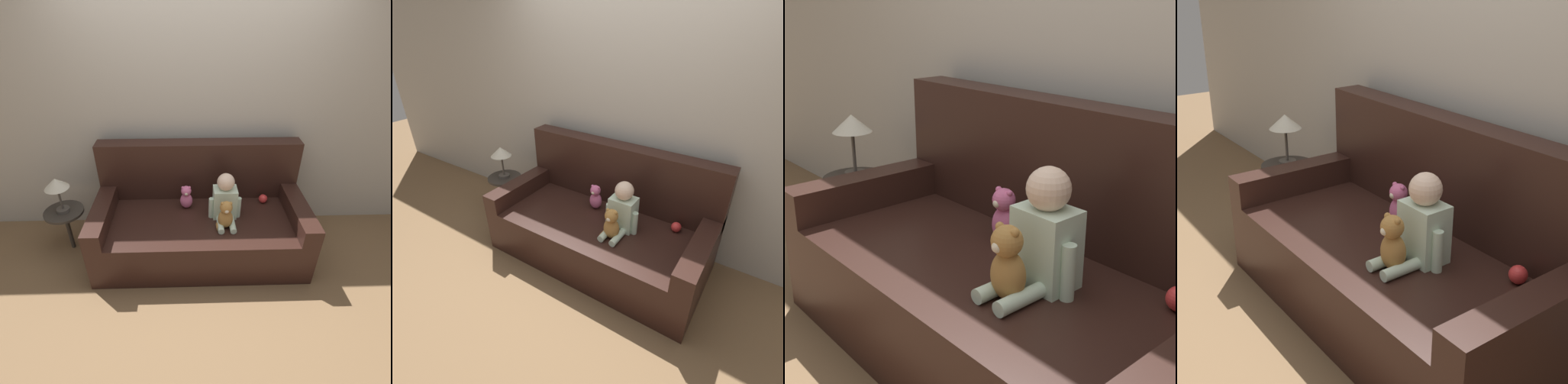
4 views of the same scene
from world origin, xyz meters
The scene contains 8 objects.
ground_plane centered at (0.00, 0.00, 0.00)m, with size 12.00×12.00×0.00m, color brown.
wall_back centered at (0.00, 0.56, 1.30)m, with size 8.00×0.05×2.60m.
couch centered at (0.00, 0.07, 0.33)m, with size 1.96×0.94×1.03m.
person_baby centered at (0.23, -0.01, 0.62)m, with size 0.30×0.36×0.44m.
teddy_bear_brown centered at (0.21, -0.17, 0.57)m, with size 0.16×0.13×0.28m.
plush_toy_side centered at (-0.13, 0.14, 0.56)m, with size 0.12×0.11×0.25m.
toy_ball centered at (0.64, 0.21, 0.48)m, with size 0.09×0.09×0.09m.
side_table centered at (-1.31, 0.09, 0.60)m, with size 0.37×0.37×0.82m.
Camera 2 is at (1.15, -1.95, 2.05)m, focal length 28.00 mm.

